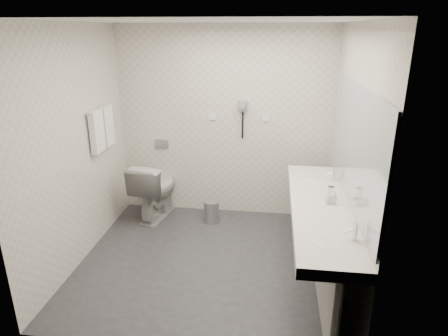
# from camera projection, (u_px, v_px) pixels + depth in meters

# --- Properties ---
(floor) EXTENTS (2.80, 2.80, 0.00)m
(floor) POSITION_uv_depth(u_px,v_px,m) (209.00, 261.00, 4.35)
(floor) COLOR #2C2D32
(floor) RESTS_ON ground
(ceiling) EXTENTS (2.80, 2.80, 0.00)m
(ceiling) POSITION_uv_depth(u_px,v_px,m) (205.00, 21.00, 3.51)
(ceiling) COLOR silver
(ceiling) RESTS_ON wall_back
(wall_back) EXTENTS (2.80, 0.00, 2.80)m
(wall_back) POSITION_uv_depth(u_px,v_px,m) (224.00, 124.00, 5.15)
(wall_back) COLOR beige
(wall_back) RESTS_ON floor
(wall_front) EXTENTS (2.80, 0.00, 2.80)m
(wall_front) POSITION_uv_depth(u_px,v_px,m) (176.00, 210.00, 2.72)
(wall_front) COLOR beige
(wall_front) RESTS_ON floor
(wall_left) EXTENTS (0.00, 2.60, 2.60)m
(wall_left) POSITION_uv_depth(u_px,v_px,m) (75.00, 148.00, 4.10)
(wall_left) COLOR beige
(wall_left) RESTS_ON floor
(wall_right) EXTENTS (0.00, 2.60, 2.60)m
(wall_right) POSITION_uv_depth(u_px,v_px,m) (351.00, 159.00, 3.76)
(wall_right) COLOR beige
(wall_right) RESTS_ON floor
(vanity_counter) EXTENTS (0.55, 2.20, 0.10)m
(vanity_counter) POSITION_uv_depth(u_px,v_px,m) (320.00, 209.00, 3.76)
(vanity_counter) COLOR silver
(vanity_counter) RESTS_ON floor
(vanity_panel) EXTENTS (0.03, 2.15, 0.75)m
(vanity_panel) POSITION_uv_depth(u_px,v_px,m) (319.00, 248.00, 3.90)
(vanity_panel) COLOR gray
(vanity_panel) RESTS_ON floor
(vanity_post_near) EXTENTS (0.06, 0.06, 0.75)m
(vanity_post_near) POSITION_uv_depth(u_px,v_px,m) (337.00, 321.00, 2.93)
(vanity_post_near) COLOR silver
(vanity_post_near) RESTS_ON floor
(vanity_post_far) EXTENTS (0.06, 0.06, 0.75)m
(vanity_post_far) POSITION_uv_depth(u_px,v_px,m) (313.00, 204.00, 4.87)
(vanity_post_far) COLOR silver
(vanity_post_far) RESTS_ON floor
(mirror) EXTENTS (0.02, 2.20, 1.05)m
(mirror) POSITION_uv_depth(u_px,v_px,m) (356.00, 145.00, 3.51)
(mirror) COLOR #B2BCC6
(mirror) RESTS_ON wall_right
(basin_near) EXTENTS (0.40, 0.31, 0.05)m
(basin_near) POSITION_uv_depth(u_px,v_px,m) (328.00, 240.00, 3.14)
(basin_near) COLOR white
(basin_near) RESTS_ON vanity_counter
(basin_far) EXTENTS (0.40, 0.31, 0.05)m
(basin_far) POSITION_uv_depth(u_px,v_px,m) (314.00, 181.00, 4.36)
(basin_far) COLOR white
(basin_far) RESTS_ON vanity_counter
(faucet_near) EXTENTS (0.04, 0.04, 0.15)m
(faucet_near) POSITION_uv_depth(u_px,v_px,m) (355.00, 232.00, 3.09)
(faucet_near) COLOR silver
(faucet_near) RESTS_ON vanity_counter
(faucet_far) EXTENTS (0.04, 0.04, 0.15)m
(faucet_far) POSITION_uv_depth(u_px,v_px,m) (333.00, 174.00, 4.30)
(faucet_far) COLOR silver
(faucet_far) RESTS_ON vanity_counter
(soap_bottle_a) EXTENTS (0.06, 0.06, 0.10)m
(soap_bottle_a) POSITION_uv_depth(u_px,v_px,m) (328.00, 199.00, 3.74)
(soap_bottle_a) COLOR white
(soap_bottle_a) RESTS_ON vanity_counter
(soap_bottle_c) EXTENTS (0.07, 0.07, 0.13)m
(soap_bottle_c) POSITION_uv_depth(u_px,v_px,m) (334.00, 198.00, 3.73)
(soap_bottle_c) COLOR white
(soap_bottle_c) RESTS_ON vanity_counter
(glass_left) EXTENTS (0.07, 0.07, 0.12)m
(glass_left) POSITION_uv_depth(u_px,v_px,m) (331.00, 192.00, 3.88)
(glass_left) COLOR silver
(glass_left) RESTS_ON vanity_counter
(toilet) EXTENTS (0.57, 0.85, 0.79)m
(toilet) POSITION_uv_depth(u_px,v_px,m) (155.00, 189.00, 5.26)
(toilet) COLOR white
(toilet) RESTS_ON floor
(flush_plate) EXTENTS (0.18, 0.02, 0.12)m
(flush_plate) POSITION_uv_depth(u_px,v_px,m) (162.00, 144.00, 5.34)
(flush_plate) COLOR #B2B5BA
(flush_plate) RESTS_ON wall_back
(pedal_bin) EXTENTS (0.23, 0.23, 0.28)m
(pedal_bin) POSITION_uv_depth(u_px,v_px,m) (212.00, 212.00, 5.19)
(pedal_bin) COLOR #B2B5BA
(pedal_bin) RESTS_ON floor
(bin_lid) EXTENTS (0.20, 0.20, 0.02)m
(bin_lid) POSITION_uv_depth(u_px,v_px,m) (211.00, 202.00, 5.14)
(bin_lid) COLOR #B2B5BA
(bin_lid) RESTS_ON pedal_bin
(towel_rail) EXTENTS (0.02, 0.62, 0.02)m
(towel_rail) POSITION_uv_depth(u_px,v_px,m) (99.00, 110.00, 4.51)
(towel_rail) COLOR silver
(towel_rail) RESTS_ON wall_left
(towel_near) EXTENTS (0.07, 0.24, 0.48)m
(towel_near) POSITION_uv_depth(u_px,v_px,m) (97.00, 132.00, 4.45)
(towel_near) COLOR white
(towel_near) RESTS_ON towel_rail
(towel_far) EXTENTS (0.07, 0.24, 0.48)m
(towel_far) POSITION_uv_depth(u_px,v_px,m) (107.00, 126.00, 4.71)
(towel_far) COLOR white
(towel_far) RESTS_ON towel_rail
(dryer_cradle) EXTENTS (0.10, 0.04, 0.14)m
(dryer_cradle) POSITION_uv_depth(u_px,v_px,m) (243.00, 106.00, 5.00)
(dryer_cradle) COLOR gray
(dryer_cradle) RESTS_ON wall_back
(dryer_barrel) EXTENTS (0.08, 0.14, 0.08)m
(dryer_barrel) POSITION_uv_depth(u_px,v_px,m) (243.00, 105.00, 4.93)
(dryer_barrel) COLOR gray
(dryer_barrel) RESTS_ON dryer_cradle
(dryer_cord) EXTENTS (0.02, 0.02, 0.35)m
(dryer_cord) POSITION_uv_depth(u_px,v_px,m) (243.00, 125.00, 5.07)
(dryer_cord) COLOR black
(dryer_cord) RESTS_ON dryer_cradle
(switch_plate_a) EXTENTS (0.09, 0.02, 0.09)m
(switch_plate_a) POSITION_uv_depth(u_px,v_px,m) (212.00, 116.00, 5.12)
(switch_plate_a) COLOR white
(switch_plate_a) RESTS_ON wall_back
(switch_plate_b) EXTENTS (0.09, 0.02, 0.09)m
(switch_plate_b) POSITION_uv_depth(u_px,v_px,m) (266.00, 118.00, 5.04)
(switch_plate_b) COLOR white
(switch_plate_b) RESTS_ON wall_back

